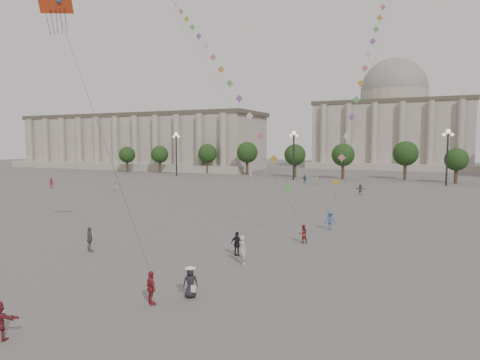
% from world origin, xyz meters
% --- Properties ---
extents(ground, '(360.00, 360.00, 0.00)m').
position_xyz_m(ground, '(0.00, 0.00, 0.00)').
color(ground, '#53504E').
rests_on(ground, ground).
extents(hall_west, '(84.00, 26.22, 17.20)m').
position_xyz_m(hall_west, '(-75.00, 93.89, 8.43)').
color(hall_west, '#A09386').
rests_on(hall_west, ground).
extents(hall_central, '(48.30, 34.30, 35.50)m').
position_xyz_m(hall_central, '(0.00, 129.22, 14.23)').
color(hall_central, '#A09386').
rests_on(hall_central, ground).
extents(tree_row, '(137.12, 5.12, 8.00)m').
position_xyz_m(tree_row, '(0.00, 78.00, 5.39)').
color(tree_row, '#34271A').
rests_on(tree_row, ground).
extents(lamp_post_far_west, '(2.00, 0.90, 10.65)m').
position_xyz_m(lamp_post_far_west, '(-45.00, 70.00, 7.35)').
color(lamp_post_far_west, '#262628').
rests_on(lamp_post_far_west, ground).
extents(lamp_post_mid_west, '(2.00, 0.90, 10.65)m').
position_xyz_m(lamp_post_mid_west, '(-15.00, 70.00, 7.35)').
color(lamp_post_mid_west, '#262628').
rests_on(lamp_post_mid_west, ground).
extents(lamp_post_mid_east, '(2.00, 0.90, 10.65)m').
position_xyz_m(lamp_post_mid_east, '(15.00, 70.00, 7.35)').
color(lamp_post_mid_east, '#262628').
rests_on(lamp_post_mid_east, ground).
extents(person_crowd_0, '(1.09, 0.53, 1.80)m').
position_xyz_m(person_crowd_0, '(-10.47, 62.89, 0.90)').
color(person_crowd_0, '#2D4B66').
rests_on(person_crowd_0, ground).
extents(person_crowd_1, '(0.99, 0.97, 1.60)m').
position_xyz_m(person_crowd_1, '(-35.05, 36.18, 0.80)').
color(person_crowd_1, '#B9BAB5').
rests_on(person_crowd_1, ground).
extents(person_crowd_2, '(1.03, 1.33, 1.81)m').
position_xyz_m(person_crowd_2, '(-49.05, 35.70, 0.90)').
color(person_crowd_2, maroon).
rests_on(person_crowd_2, ground).
extents(person_crowd_4, '(1.43, 1.77, 1.89)m').
position_xyz_m(person_crowd_4, '(-7.81, 62.03, 0.95)').
color(person_crowd_4, silver).
rests_on(person_crowd_4, ground).
extents(person_crowd_10, '(0.60, 0.77, 1.89)m').
position_xyz_m(person_crowd_10, '(-24.29, 68.00, 0.95)').
color(person_crowd_10, silver).
rests_on(person_crowd_10, ground).
extents(person_crowd_12, '(1.67, 0.96, 1.71)m').
position_xyz_m(person_crowd_12, '(2.53, 48.65, 0.86)').
color(person_crowd_12, slate).
rests_on(person_crowd_12, ground).
extents(person_crowd_13, '(0.83, 0.77, 1.91)m').
position_xyz_m(person_crowd_13, '(1.43, 6.28, 0.96)').
color(person_crowd_13, beige).
rests_on(person_crowd_13, ground).
extents(tourist_0, '(1.07, 0.90, 1.71)m').
position_xyz_m(tourist_0, '(0.25, -2.20, 0.86)').
color(tourist_0, maroon).
rests_on(tourist_0, ground).
extents(tourist_1, '(1.07, 0.53, 1.76)m').
position_xyz_m(tourist_1, '(0.27, 7.92, 0.88)').
color(tourist_1, black).
rests_on(tourist_1, ground).
extents(tourist_3, '(1.11, 1.05, 1.85)m').
position_xyz_m(tourist_3, '(-10.22, 4.54, 0.92)').
color(tourist_3, '#5C5D60').
rests_on(tourist_3, ground).
extents(kite_flyer_0, '(0.92, 0.90, 1.50)m').
position_xyz_m(kite_flyer_0, '(3.42, 13.73, 0.75)').
color(kite_flyer_0, maroon).
rests_on(kite_flyer_0, ground).
extents(kite_flyer_1, '(1.29, 1.22, 1.75)m').
position_xyz_m(kite_flyer_1, '(4.22, 19.93, 0.88)').
color(kite_flyer_1, '#3A5783').
rests_on(kite_flyer_1, ground).
extents(hat_person, '(0.93, 0.87, 1.69)m').
position_xyz_m(hat_person, '(1.51, -0.53, 0.85)').
color(hat_person, black).
rests_on(hat_person, ground).
extents(dragon_kite, '(6.49, 3.06, 19.53)m').
position_xyz_m(dragon_kite, '(-10.39, 2.40, 16.38)').
color(dragon_kite, '#B33213').
rests_on(dragon_kite, ground).
extents(kite_train_west, '(41.18, 34.29, 68.61)m').
position_xyz_m(kite_train_west, '(-18.55, 32.23, 24.14)').
color(kite_train_west, '#3F3F3F').
rests_on(kite_train_west, ground).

